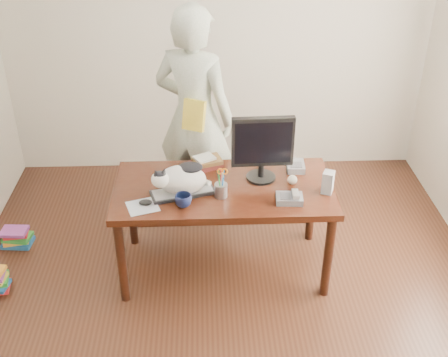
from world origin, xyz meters
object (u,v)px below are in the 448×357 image
keyboard (183,192)px  person (195,118)px  pen_cup (221,189)px  speaker (328,182)px  phone (290,198)px  calculator (295,166)px  monitor (263,145)px  desk (223,198)px  baseball (292,180)px  coffee_mug (183,200)px  book_stack (206,162)px  book_pile_b (17,237)px  mouse (146,202)px  cat (180,179)px

keyboard → person: bearing=68.1°
pen_cup → speaker: (0.76, 0.02, 0.02)m
phone → calculator: phone is taller
monitor → speaker: 0.53m
desk → baseball: (0.50, -0.06, 0.18)m
speaker → person: person is taller
coffee_mug → monitor: bearing=30.0°
desk → book_stack: (-0.12, 0.22, 0.19)m
calculator → book_pile_b: (-2.28, 0.12, -0.70)m
monitor → book_stack: monitor is taller
speaker → calculator: bearing=141.4°
pen_cup → baseball: pen_cup is taller
pen_cup → person: size_ratio=0.12×
book_stack → book_pile_b: (-1.60, 0.05, -0.72)m
monitor → book_pile_b: (-2.00, 0.26, -0.96)m
phone → speaker: size_ratio=1.17×
monitor → baseball: 0.34m
speaker → phone: bearing=-135.5°
mouse → calculator: 1.20m
coffee_mug → person: (0.08, 1.00, 0.15)m
speaker → baseball: (-0.23, 0.12, -0.05)m
desk → speaker: bearing=-13.8°
book_stack → calculator: bearing=-27.8°
cat → baseball: (0.81, 0.11, -0.09)m
book_pile_b → coffee_mug: bearing=-22.4°
monitor → coffee_mug: monitor is taller
person → mouse: bearing=95.8°
cat → baseball: bearing=-8.8°
mouse → coffee_mug: (0.26, -0.02, 0.02)m
speaker → book_stack: bearing=178.4°
keyboard → coffee_mug: bearing=-103.0°
person → book_pile_b: 1.79m
pen_cup → speaker: bearing=1.9°
mouse → phone: bearing=-18.2°
book_stack → calculator: (0.68, -0.07, -0.01)m
desk → monitor: monitor is taller
cat → keyboard: bearing=8.4°
mouse → book_pile_b: mouse is taller
mouse → speaker: 1.29m
monitor → mouse: monitor is taller
mouse → book_stack: 0.67m
pen_cup → mouse: size_ratio=2.15×
desk → book_stack: book_stack is taller
speaker → calculator: size_ratio=0.89×
cat → book_pile_b: (-1.41, 0.44, -0.81)m
phone → book_pile_b: size_ratio=0.75×
cat → phone: cat is taller
pen_cup → phone: 0.49m
phone → monitor: bearing=123.8°
keyboard → coffee_mug: size_ratio=4.13×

